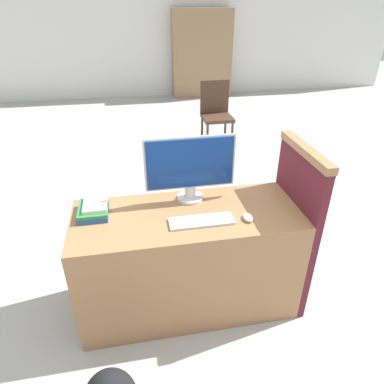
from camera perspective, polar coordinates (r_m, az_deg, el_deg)
ground_plane at (r=2.52m, az=0.58°, el=-22.56°), size 20.00×20.00×0.00m
wall_back at (r=8.09m, az=-9.27°, el=25.19°), size 12.00×0.06×2.80m
desk at (r=2.44m, az=-0.78°, el=-11.31°), size 1.47×0.61×0.78m
carrel_divider at (r=2.53m, az=16.53°, el=-5.10°), size 0.07×0.62×1.18m
monitor at (r=2.25m, az=-0.31°, el=4.15°), size 0.60×0.18×0.45m
keyboard at (r=2.12m, az=1.58°, el=-4.87°), size 0.40×0.13×0.02m
mouse at (r=2.17m, az=9.26°, el=-4.21°), size 0.06×0.10×0.03m
book_stack at (r=2.27m, az=-16.06°, el=-2.72°), size 0.19×0.24×0.08m
far_chair at (r=5.35m, az=4.03°, el=13.46°), size 0.44×0.44×0.92m
bookshelf_far at (r=8.07m, az=1.66°, el=21.96°), size 1.30×0.32×1.81m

